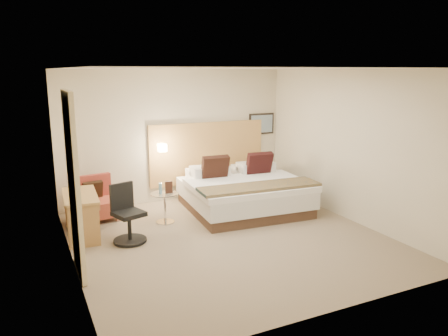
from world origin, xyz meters
name	(u,v)px	position (x,y,z in m)	size (l,w,h in m)	color
floor	(229,239)	(0.00, 0.00, -0.01)	(4.80, 5.00, 0.02)	#796851
ceiling	(229,68)	(0.00, 0.00, 2.71)	(4.80, 5.00, 0.02)	white
wall_back	(176,136)	(0.00, 2.51, 1.35)	(4.80, 0.02, 2.70)	beige
wall_front	(333,199)	(0.00, -2.51, 1.35)	(4.80, 0.02, 2.70)	beige
wall_left	(67,172)	(-2.41, 0.00, 1.35)	(0.02, 5.00, 2.70)	beige
wall_right	(350,146)	(2.41, 0.00, 1.35)	(0.02, 5.00, 2.70)	beige
headboard_panel	(208,152)	(0.70, 2.47, 0.95)	(2.60, 0.04, 1.30)	tan
art_frame	(261,124)	(2.02, 2.48, 1.50)	(0.62, 0.03, 0.47)	black
art_canvas	(262,124)	(2.02, 2.46, 1.50)	(0.54, 0.01, 0.39)	gray
lamp_arm	(161,147)	(-0.35, 2.42, 1.15)	(0.02, 0.02, 0.12)	silver
lamp_shade	(162,148)	(-0.35, 2.36, 1.15)	(0.15, 0.15, 0.15)	#FCEAC4
curtain	(74,185)	(-2.36, -0.25, 1.22)	(0.06, 0.90, 2.42)	beige
bottle_a	(160,188)	(-0.77, 1.19, 0.64)	(0.06, 0.06, 0.19)	#97D4E9
menu_folder	(169,187)	(-0.62, 1.16, 0.65)	(0.13, 0.05, 0.21)	#3E2219
bed	(243,192)	(0.92, 1.25, 0.35)	(2.31, 2.26, 1.07)	#432D21
lounge_chair	(95,203)	(-1.79, 1.90, 0.31)	(0.84, 0.76, 0.79)	#BA7457
side_table	(165,206)	(-0.70, 1.17, 0.30)	(0.53, 0.53, 0.54)	silver
desk	(82,203)	(-2.11, 1.14, 0.56)	(0.59, 1.17, 0.71)	#B08245
desk_chair	(127,219)	(-1.51, 0.57, 0.38)	(0.66, 0.66, 0.93)	black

